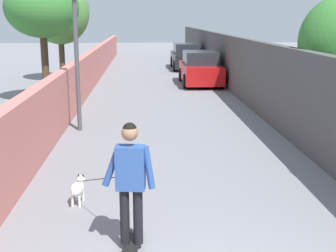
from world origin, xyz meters
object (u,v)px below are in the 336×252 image
(car_near, at_px, (200,69))
(car_far, at_px, (187,57))
(dog, at_px, (78,188))
(tree_left_mid, at_px, (60,12))
(tree_left_distant, at_px, (42,8))
(person_skateboarder, at_px, (131,174))
(skateboard, at_px, (132,244))
(lamp_post, at_px, (76,32))

(car_near, xyz_separation_m, car_far, (6.75, 0.00, 0.00))
(dog, bearing_deg, tree_left_mid, 10.33)
(tree_left_distant, xyz_separation_m, person_skateboarder, (-11.14, -3.35, -2.32))
(tree_left_mid, relative_size, person_skateboarder, 2.90)
(skateboard, bearing_deg, tree_left_mid, 12.39)
(tree_left_distant, distance_m, dog, 10.30)
(lamp_post, distance_m, dog, 5.77)
(car_far, bearing_deg, dog, 169.54)
(tree_left_distant, relative_size, dog, 2.31)
(tree_left_mid, distance_m, person_skateboarder, 17.69)
(lamp_post, xyz_separation_m, skateboard, (-6.82, -1.59, -2.62))
(tree_left_mid, xyz_separation_m, lamp_post, (-10.31, -2.17, -0.64))
(person_skateboarder, relative_size, dog, 0.87)
(lamp_post, distance_m, car_near, 10.03)
(car_near, bearing_deg, dog, 164.69)
(tree_left_distant, xyz_separation_m, skateboard, (-11.14, -3.35, -3.32))
(person_skateboarder, distance_m, car_near, 15.85)
(tree_left_mid, distance_m, skateboard, 17.84)
(car_near, relative_size, car_far, 0.93)
(tree_left_mid, bearing_deg, car_far, -52.03)
(car_far, bearing_deg, skateboard, 172.64)
(tree_left_distant, relative_size, skateboard, 5.47)
(tree_left_distant, xyz_separation_m, dog, (-9.51, -2.41, -3.11))
(tree_left_mid, xyz_separation_m, car_far, (5.19, -6.65, -2.61))
(person_skateboarder, bearing_deg, skateboard, 18.43)
(tree_left_mid, relative_size, dog, 2.53)
(tree_left_distant, bearing_deg, person_skateboarder, -163.27)
(dog, bearing_deg, person_skateboarder, -149.97)
(tree_left_mid, height_order, lamp_post, tree_left_mid)
(skateboard, distance_m, dog, 1.88)
(lamp_post, relative_size, car_near, 0.98)
(tree_left_distant, distance_m, car_far, 13.08)
(skateboard, distance_m, car_near, 15.86)
(dog, bearing_deg, car_far, -10.46)
(skateboard, bearing_deg, dog, 30.03)
(tree_left_mid, distance_m, tree_left_distant, 6.01)
(lamp_post, height_order, car_near, lamp_post)
(car_near, bearing_deg, skateboard, 169.51)
(lamp_post, distance_m, person_skateboarder, 7.19)
(dog, relative_size, car_far, 0.46)
(tree_left_mid, relative_size, skateboard, 5.98)
(tree_left_distant, distance_m, skateboard, 12.09)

